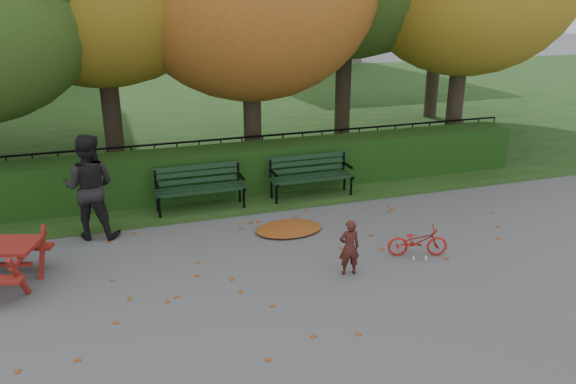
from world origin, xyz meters
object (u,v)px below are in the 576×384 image
object	(u,v)px
bench_left	(199,184)
bicycle	(418,241)
adult	(89,187)
bench_right	(310,173)
child	(349,247)

from	to	relation	value
bench_left	bicycle	size ratio (longest dim) A/B	1.81
adult	bench_left	bearing A→B (deg)	-141.61
bench_left	bench_right	distance (m)	2.40
bench_left	adult	size ratio (longest dim) A/B	0.94
child	bicycle	world-z (taller)	child
adult	bicycle	world-z (taller)	adult
bench_right	child	xyz separation A→B (m)	(-0.69, -3.57, -0.06)
child	bench_left	bearing A→B (deg)	-57.19
bench_right	bicycle	distance (m)	3.42
adult	child	bearing A→B (deg)	160.87
bench_right	adult	distance (m)	4.56
bench_right	adult	world-z (taller)	adult
bench_right	adult	xyz separation A→B (m)	(-4.47, -0.80, 0.43)
bench_left	adult	bearing A→B (deg)	-158.80
bicycle	child	bearing A→B (deg)	116.84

